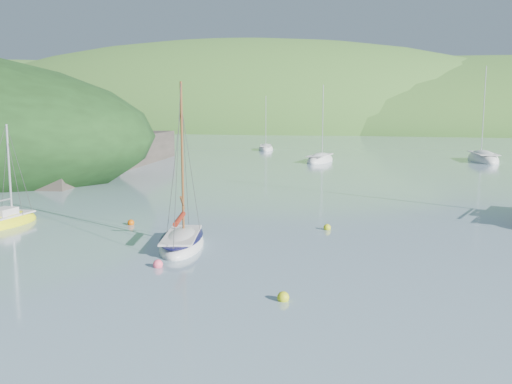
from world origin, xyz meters
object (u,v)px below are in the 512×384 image
(daysailer_white, at_px, (182,242))
(sailboat_yellow, at_px, (5,223))
(distant_sloop_c, at_px, (266,149))
(distant_sloop_a, at_px, (320,160))
(distant_sloop_b, at_px, (483,160))

(daysailer_white, distance_m, sailboat_yellow, 11.93)
(daysailer_white, relative_size, distant_sloop_c, 0.93)
(sailboat_yellow, height_order, distant_sloop_c, distant_sloop_c)
(daysailer_white, xyz_separation_m, distant_sloop_c, (-13.77, 61.69, -0.04))
(distant_sloop_c, bearing_deg, sailboat_yellow, -104.44)
(distant_sloop_a, height_order, distant_sloop_c, distant_sloop_a)
(distant_sloop_a, bearing_deg, distant_sloop_b, 24.66)
(distant_sloop_b, bearing_deg, sailboat_yellow, -129.29)
(sailboat_yellow, relative_size, distant_sloop_a, 0.61)
(distant_sloop_b, height_order, distant_sloop_c, distant_sloop_b)
(distant_sloop_a, bearing_deg, sailboat_yellow, -97.59)
(sailboat_yellow, xyz_separation_m, distant_sloop_a, (10.00, 43.34, 0.01))
(daysailer_white, distance_m, distant_sloop_a, 44.95)
(sailboat_yellow, xyz_separation_m, distant_sloop_b, (29.42, 50.12, 0.04))
(daysailer_white, relative_size, distant_sloop_b, 0.67)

